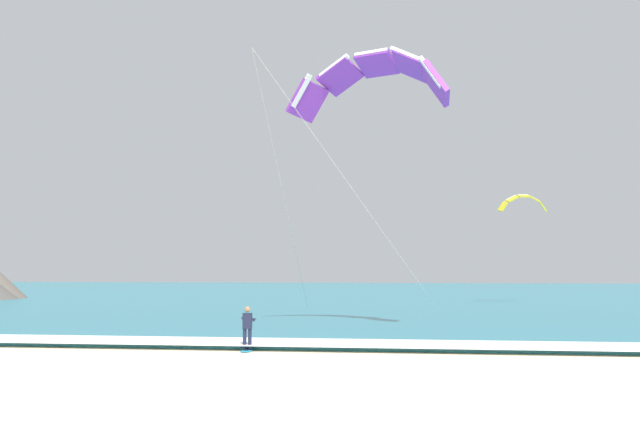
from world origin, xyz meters
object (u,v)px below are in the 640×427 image
object	(u,v)px
kitesurfer	(247,326)
surfboard	(247,350)
kite_primary	(372,78)
kite_distant	(523,201)

from	to	relation	value
kitesurfer	surfboard	bearing A→B (deg)	-87.21
kite_primary	kitesurfer	bearing A→B (deg)	-114.16
kitesurfer	kite_distant	bearing A→B (deg)	67.99
surfboard	kitesurfer	distance (m)	0.91
surfboard	kite_primary	world-z (taller)	kite_primary
surfboard	kite_distant	distance (m)	40.11
kitesurfer	kite_distant	size ratio (longest dim) A/B	0.42
kite_primary	kite_distant	distance (m)	29.31
kite_distant	kitesurfer	bearing A→B (deg)	-112.01
surfboard	kite_distant	size ratio (longest dim) A/B	0.35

